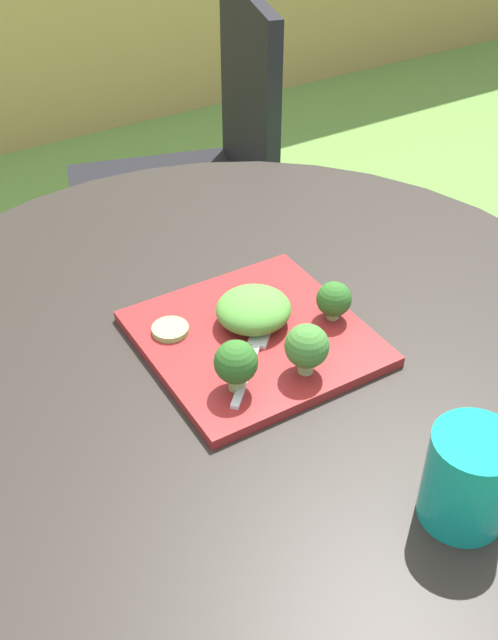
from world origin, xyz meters
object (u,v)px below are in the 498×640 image
at_px(fork, 253,356).
at_px(drinking_glass, 467,482).
at_px(patio_chair, 203,162).
at_px(salad_plate, 255,339).

bearing_deg(fork, drinking_glass, -78.15).
height_order(patio_chair, drinking_glass, patio_chair).
relative_size(patio_chair, fork, 7.38).
distance_m(patio_chair, drinking_glass, 1.21).
height_order(salad_plate, drinking_glass, drinking_glass).
distance_m(drinking_glass, fork, 0.31).
relative_size(drinking_glass, fork, 0.87).
distance_m(patio_chair, salad_plate, 0.90).
distance_m(salad_plate, fork, 0.04).
bearing_deg(patio_chair, fork, -114.04).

